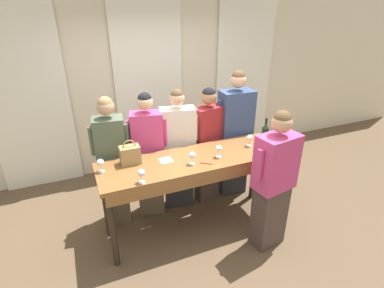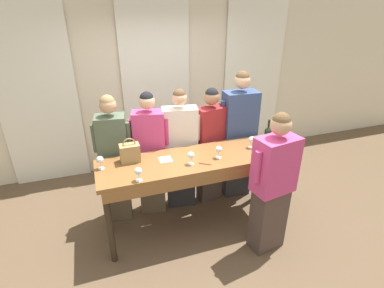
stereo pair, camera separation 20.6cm
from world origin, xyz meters
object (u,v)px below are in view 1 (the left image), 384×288
wine_glass_center_left (141,173)px  wine_glass_center_mid (219,149)px  guest_striped_shirt (208,144)px  guest_pink_top (149,155)px  guest_cream_sweater (178,150)px  guest_navy_coat (235,135)px  host_pouring (274,182)px  wine_glass_front_left (250,138)px  wine_glass_front_mid (266,142)px  tasting_bar (195,168)px  handbag (130,155)px  wine_glass_center_right (192,156)px  wine_glass_front_right (100,163)px  wine_bottle (265,135)px  guest_olive_jacket (113,162)px

wine_glass_center_left → wine_glass_center_mid: (0.96, 0.19, -0.00)m
wine_glass_center_left → guest_striped_shirt: bearing=35.5°
guest_pink_top → guest_cream_sweater: size_ratio=1.00×
wine_glass_center_left → guest_pink_top: (0.27, 0.79, -0.23)m
guest_navy_coat → host_pouring: guest_navy_coat is taller
guest_cream_sweater → wine_glass_center_mid: bearing=-64.8°
wine_glass_front_left → wine_glass_front_mid: same height
tasting_bar → wine_glass_front_mid: bearing=-6.7°
wine_glass_center_mid → guest_navy_coat: bearing=46.5°
wine_glass_front_mid → guest_pink_top: 1.47m
handbag → wine_glass_front_left: size_ratio=1.92×
wine_glass_center_right → wine_glass_center_left: bearing=-165.9°
tasting_bar → host_pouring: size_ratio=1.32×
host_pouring → guest_pink_top: bearing=134.9°
wine_glass_front_right → guest_striped_shirt: 1.52m
wine_glass_center_left → wine_glass_center_mid: 0.97m
tasting_bar → wine_bottle: size_ratio=6.33×
wine_bottle → guest_cream_sweater: size_ratio=0.21×
tasting_bar → wine_glass_center_right: wine_glass_center_right is taller
handbag → guest_cream_sweater: (0.69, 0.35, -0.24)m
wine_glass_front_mid → guest_pink_top: guest_pink_top is taller
wine_glass_center_left → guest_cream_sweater: (0.67, 0.79, -0.24)m
handbag → guest_navy_coat: (1.54, 0.35, -0.17)m
tasting_bar → wine_glass_center_mid: 0.36m
wine_glass_center_right → guest_cream_sweater: 0.68m
wine_glass_center_left → guest_navy_coat: size_ratio=0.08×
wine_glass_front_left → guest_cream_sweater: (-0.77, 0.49, -0.24)m
wine_glass_center_mid → guest_pink_top: (-0.68, 0.60, -0.23)m
handbag → wine_glass_center_right: bearing=-24.3°
guest_pink_top → wine_bottle: bearing=-20.3°
wine_glass_front_right → wine_glass_center_mid: bearing=-8.0°
wine_glass_front_left → wine_glass_center_left: same height
wine_bottle → host_pouring: bearing=-114.4°
guest_striped_shirt → wine_glass_center_right: bearing=-128.0°
tasting_bar → wine_glass_center_mid: (0.27, -0.06, 0.23)m
guest_pink_top → guest_navy_coat: size_ratio=0.92×
wine_glass_center_mid → guest_striped_shirt: guest_striped_shirt is taller
wine_bottle → guest_pink_top: (-1.38, 0.51, -0.26)m
guest_olive_jacket → guest_striped_shirt: bearing=0.0°
wine_glass_center_left → guest_striped_shirt: guest_striped_shirt is taller
handbag → host_pouring: 1.61m
tasting_bar → guest_olive_jacket: bearing=148.0°
wine_bottle → guest_cream_sweater: guest_cream_sweater is taller
guest_striped_shirt → wine_glass_front_right: bearing=-164.0°
guest_striped_shirt → tasting_bar: bearing=-127.8°
wine_glass_center_mid → guest_cream_sweater: size_ratio=0.09×
handbag → guest_navy_coat: 1.59m
wine_glass_front_right → guest_pink_top: (0.62, 0.41, -0.23)m
wine_glass_center_right → handbag: bearing=155.7°
guest_olive_jacket → handbag: bearing=-65.6°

